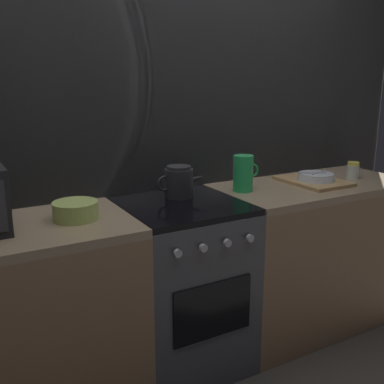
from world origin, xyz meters
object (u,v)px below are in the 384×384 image
at_px(mixing_bowl, 75,210).
at_px(dish_pile, 314,179).
at_px(kettle, 179,182).
at_px(pitcher, 243,173).
at_px(stove_unit, 183,285).
at_px(spice_jar, 353,171).

xyz_separation_m(mixing_bowl, dish_pile, (1.43, 0.00, -0.02)).
xyz_separation_m(kettle, pitcher, (0.37, -0.06, 0.02)).
distance_m(kettle, mixing_bowl, 0.59).
distance_m(stove_unit, kettle, 0.55).
distance_m(kettle, spice_jar, 1.16).
relative_size(stove_unit, kettle, 3.16).
distance_m(kettle, pitcher, 0.37).
height_order(kettle, spice_jar, kettle).
relative_size(stove_unit, mixing_bowl, 4.50).
bearing_deg(kettle, pitcher, -9.46).
relative_size(kettle, dish_pile, 0.71).
bearing_deg(stove_unit, spice_jar, -1.13).
relative_size(mixing_bowl, pitcher, 1.00).
bearing_deg(dish_pile, mixing_bowl, -179.99).
bearing_deg(mixing_bowl, kettle, 10.99).
xyz_separation_m(mixing_bowl, pitcher, (0.95, 0.05, 0.06)).
bearing_deg(pitcher, kettle, 170.54).
relative_size(dish_pile, spice_jar, 3.81).
bearing_deg(spice_jar, mixing_bowl, 179.15).
distance_m(dish_pile, spice_jar, 0.30).
bearing_deg(pitcher, mixing_bowl, -176.90).
bearing_deg(spice_jar, pitcher, 174.36).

